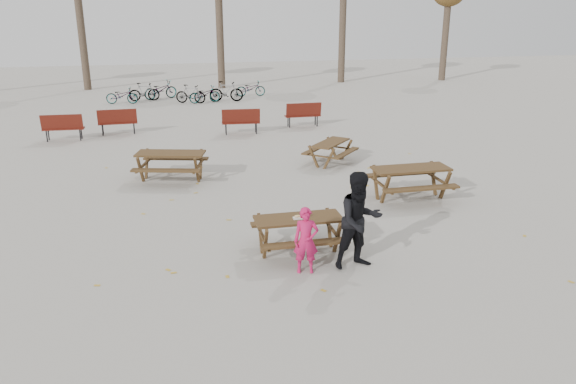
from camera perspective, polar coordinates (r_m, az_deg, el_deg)
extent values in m
plane|color=gray|center=(11.83, 1.05, -6.11)|extent=(80.00, 80.00, 0.00)
cube|color=#392615|center=(11.54, 1.07, -2.72)|extent=(1.80, 0.70, 0.05)
cube|color=#392615|center=(11.12, 1.78, -5.26)|extent=(1.80, 0.25, 0.05)
cube|color=#392615|center=(12.19, 0.41, -3.04)|extent=(1.80, 0.25, 0.05)
cylinder|color=#392615|center=(11.28, -2.31, -5.39)|extent=(0.08, 0.08, 0.73)
cylinder|color=#392615|center=(11.82, -2.83, -4.23)|extent=(0.08, 0.08, 0.73)
cylinder|color=#392615|center=(11.61, 5.02, -4.72)|extent=(0.08, 0.08, 0.73)
cylinder|color=#392615|center=(12.14, 4.18, -3.63)|extent=(0.08, 0.08, 0.73)
cube|color=silver|center=(11.45, 0.97, -2.67)|extent=(0.18, 0.11, 0.03)
ellipsoid|color=tan|center=(11.44, 0.98, -2.47)|extent=(0.14, 0.06, 0.05)
cylinder|color=silver|center=(11.43, 1.53, -2.40)|extent=(0.06, 0.06, 0.15)
cylinder|color=orange|center=(11.44, 1.53, -2.48)|extent=(0.07, 0.07, 0.05)
cylinder|color=white|center=(11.40, 1.53, -2.00)|extent=(0.03, 0.03, 0.02)
imported|color=#BE1750|center=(10.74, 1.85, -4.95)|extent=(0.53, 0.40, 1.31)
imported|color=black|center=(10.92, 7.29, -2.90)|extent=(1.06, 0.88, 1.95)
imported|color=black|center=(30.66, -16.53, 9.38)|extent=(1.69, 0.81, 0.85)
imported|color=black|center=(31.25, -14.42, 9.83)|extent=(1.63, 0.54, 0.97)
imported|color=black|center=(31.72, -12.83, 10.08)|extent=(1.97, 1.37, 0.98)
imported|color=black|center=(30.01, -9.87, 9.79)|extent=(1.66, 1.03, 0.96)
imported|color=black|center=(30.06, -8.48, 9.79)|extent=(1.76, 0.98, 0.87)
imported|color=black|center=(30.31, -6.29, 10.13)|extent=(1.84, 0.82, 1.07)
imported|color=black|center=(32.00, -3.82, 10.45)|extent=(1.64, 0.62, 0.85)
cylinder|color=#382B21|center=(36.27, -20.20, 14.68)|extent=(0.44, 0.44, 6.30)
cylinder|color=#382B21|center=(35.18, -6.91, 15.27)|extent=(0.44, 0.44, 5.95)
cylinder|color=#382B21|center=(37.79, 5.55, 16.07)|extent=(0.44, 0.44, 6.65)
cylinder|color=#382B21|center=(40.07, 15.65, 14.63)|extent=(0.44, 0.44, 5.25)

